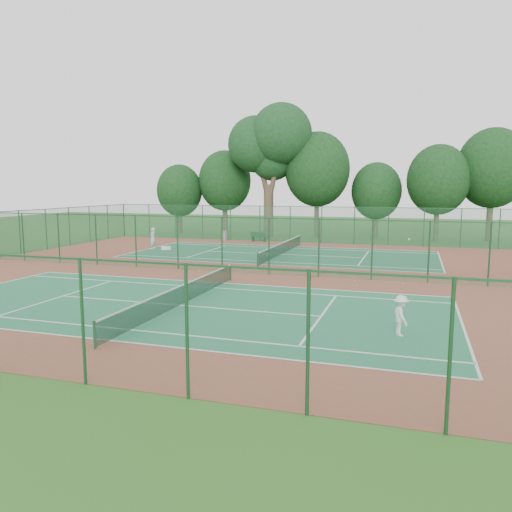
# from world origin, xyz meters

# --- Properties ---
(ground) EXTENTS (120.00, 120.00, 0.00)m
(ground) POSITION_xyz_m (0.00, 0.00, 0.00)
(ground) COLOR #245019
(ground) RESTS_ON ground
(red_pad) EXTENTS (40.00, 36.00, 0.01)m
(red_pad) POSITION_xyz_m (0.00, 0.00, 0.01)
(red_pad) COLOR brown
(red_pad) RESTS_ON ground
(court_near) EXTENTS (23.77, 10.97, 0.01)m
(court_near) POSITION_xyz_m (0.00, -9.00, 0.01)
(court_near) COLOR #206645
(court_near) RESTS_ON red_pad
(court_far) EXTENTS (23.77, 10.97, 0.01)m
(court_far) POSITION_xyz_m (0.00, 9.00, 0.01)
(court_far) COLOR #1B5739
(court_far) RESTS_ON red_pad
(fence_north) EXTENTS (40.00, 0.09, 3.50)m
(fence_north) POSITION_xyz_m (0.00, 18.00, 1.76)
(fence_north) COLOR #1B522A
(fence_north) RESTS_ON ground
(fence_south) EXTENTS (40.00, 0.09, 3.50)m
(fence_south) POSITION_xyz_m (0.00, -18.00, 1.76)
(fence_south) COLOR #17462C
(fence_south) RESTS_ON ground
(fence_divider) EXTENTS (40.00, 0.09, 3.50)m
(fence_divider) POSITION_xyz_m (0.00, 0.00, 1.76)
(fence_divider) COLOR #17462A
(fence_divider) RESTS_ON ground
(tennis_net_near) EXTENTS (0.10, 12.90, 0.97)m
(tennis_net_near) POSITION_xyz_m (0.00, -9.00, 0.54)
(tennis_net_near) COLOR #13361A
(tennis_net_near) RESTS_ON ground
(tennis_net_far) EXTENTS (0.10, 12.90, 0.97)m
(tennis_net_far) POSITION_xyz_m (0.00, 9.00, 0.54)
(tennis_net_far) COLOR #14391C
(tennis_net_far) RESTS_ON ground
(player_near) EXTENTS (0.88, 1.10, 1.48)m
(player_near) POSITION_xyz_m (9.60, -10.80, 0.76)
(player_near) COLOR white
(player_near) RESTS_ON court_near
(player_far) EXTENTS (0.48, 0.70, 1.86)m
(player_far) POSITION_xyz_m (-11.38, 8.81, 0.95)
(player_far) COLOR silver
(player_far) RESTS_ON court_far
(trash_bin) EXTENTS (0.72, 0.72, 0.99)m
(trash_bin) POSITION_xyz_m (-8.07, 17.29, 0.51)
(trash_bin) COLOR gray
(trash_bin) RESTS_ON red_pad
(bench) EXTENTS (1.62, 0.71, 0.97)m
(bench) POSITION_xyz_m (-4.49, 17.06, 0.51)
(bench) COLOR black
(bench) RESTS_ON red_pad
(kit_bag) EXTENTS (0.86, 0.51, 0.30)m
(kit_bag) POSITION_xyz_m (-10.13, 8.83, 0.16)
(kit_bag) COLOR white
(kit_bag) RESTS_ON red_pad
(stray_ball_a) EXTENTS (0.07, 0.07, 0.07)m
(stray_ball_a) POSITION_xyz_m (6.84, -0.67, 0.05)
(stray_ball_a) COLOR #B4D531
(stray_ball_a) RESTS_ON red_pad
(stray_ball_b) EXTENTS (0.07, 0.07, 0.07)m
(stray_ball_b) POSITION_xyz_m (9.50, -0.78, 0.05)
(stray_ball_b) COLOR #EBF037
(stray_ball_b) RESTS_ON red_pad
(stray_ball_c) EXTENTS (0.07, 0.07, 0.07)m
(stray_ball_c) POSITION_xyz_m (-3.00, -0.32, 0.05)
(stray_ball_c) COLOR yellow
(stray_ball_c) RESTS_ON red_pad
(big_tree) EXTENTS (9.04, 6.62, 13.89)m
(big_tree) POSITION_xyz_m (-4.80, 22.22, 9.84)
(big_tree) COLOR #3D2D21
(big_tree) RESTS_ON ground
(evergreen_row) EXTENTS (39.00, 5.00, 12.00)m
(evergreen_row) POSITION_xyz_m (0.50, 24.25, 0.00)
(evergreen_row) COLOR black
(evergreen_row) RESTS_ON ground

